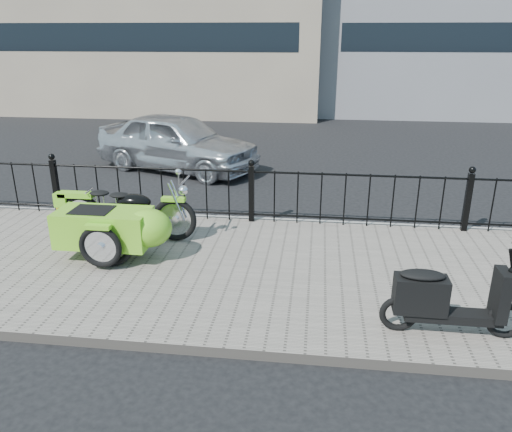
# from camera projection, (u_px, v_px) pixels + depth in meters

# --- Properties ---
(ground) EXTENTS (120.00, 120.00, 0.00)m
(ground) POSITION_uv_depth(u_px,v_px,m) (240.00, 259.00, 7.41)
(ground) COLOR black
(ground) RESTS_ON ground
(sidewalk) EXTENTS (30.00, 3.80, 0.12)m
(sidewalk) POSITION_uv_depth(u_px,v_px,m) (234.00, 270.00, 6.92)
(sidewalk) COLOR slate
(sidewalk) RESTS_ON ground
(curb) EXTENTS (30.00, 0.10, 0.12)m
(curb) POSITION_uv_depth(u_px,v_px,m) (253.00, 221.00, 8.73)
(curb) COLOR gray
(curb) RESTS_ON ground
(iron_fence) EXTENTS (14.11, 0.11, 1.08)m
(iron_fence) POSITION_uv_depth(u_px,v_px,m) (252.00, 195.00, 8.42)
(iron_fence) COLOR black
(iron_fence) RESTS_ON sidewalk
(motorcycle_sidecar) EXTENTS (2.28, 1.48, 0.98)m
(motorcycle_sidecar) POSITION_uv_depth(u_px,v_px,m) (120.00, 224.00, 7.11)
(motorcycle_sidecar) COLOR black
(motorcycle_sidecar) RESTS_ON sidewalk
(scooter) EXTENTS (1.51, 0.44, 1.02)m
(scooter) POSITION_uv_depth(u_px,v_px,m) (444.00, 300.00, 5.24)
(scooter) COLOR black
(scooter) RESTS_ON sidewalk
(spare_tire) EXTENTS (0.68, 0.15, 0.67)m
(spare_tire) POSITION_uv_depth(u_px,v_px,m) (110.00, 244.00, 6.80)
(spare_tire) COLOR black
(spare_tire) RESTS_ON sidewalk
(sedan_car) EXTENTS (4.36, 2.96, 1.38)m
(sedan_car) POSITION_uv_depth(u_px,v_px,m) (177.00, 142.00, 11.99)
(sedan_car) COLOR silver
(sedan_car) RESTS_ON ground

